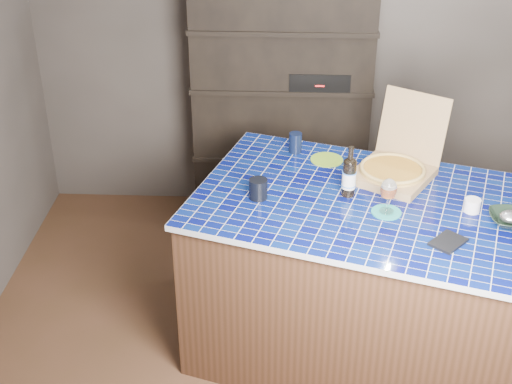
{
  "coord_description": "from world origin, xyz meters",
  "views": [
    {
      "loc": [
        0.04,
        -3.06,
        2.82
      ],
      "look_at": [
        -0.11,
        0.0,
        1.06
      ],
      "focal_mm": 50.0,
      "sensor_mm": 36.0,
      "label": 1
    }
  ],
  "objects_px": {
    "wine_glass": "(389,190)",
    "kitchen_island": "(364,279)",
    "bowl": "(511,219)",
    "mead_bottle": "(349,176)",
    "dvd_case": "(448,242)",
    "pizza_box": "(395,167)"
  },
  "relations": [
    {
      "from": "wine_glass",
      "to": "kitchen_island",
      "type": "bearing_deg",
      "value": 120.65
    },
    {
      "from": "kitchen_island",
      "to": "bowl",
      "type": "height_order",
      "value": "bowl"
    },
    {
      "from": "kitchen_island",
      "to": "mead_bottle",
      "type": "xyz_separation_m",
      "value": [
        -0.12,
        0.06,
        0.59
      ]
    },
    {
      "from": "dvd_case",
      "to": "bowl",
      "type": "height_order",
      "value": "bowl"
    },
    {
      "from": "mead_bottle",
      "to": "wine_glass",
      "type": "bearing_deg",
      "value": -43.64
    },
    {
      "from": "pizza_box",
      "to": "kitchen_island",
      "type": "bearing_deg",
      "value": -86.7
    },
    {
      "from": "bowl",
      "to": "pizza_box",
      "type": "bearing_deg",
      "value": 138.22
    },
    {
      "from": "kitchen_island",
      "to": "wine_glass",
      "type": "height_order",
      "value": "wine_glass"
    },
    {
      "from": "wine_glass",
      "to": "dvd_case",
      "type": "distance_m",
      "value": 0.38
    },
    {
      "from": "wine_glass",
      "to": "dvd_case",
      "type": "height_order",
      "value": "wine_glass"
    },
    {
      "from": "kitchen_island",
      "to": "pizza_box",
      "type": "xyz_separation_m",
      "value": [
        0.14,
        0.27,
        0.54
      ]
    },
    {
      "from": "mead_bottle",
      "to": "dvd_case",
      "type": "relative_size",
      "value": 1.64
    },
    {
      "from": "mead_bottle",
      "to": "wine_glass",
      "type": "height_order",
      "value": "mead_bottle"
    },
    {
      "from": "dvd_case",
      "to": "bowl",
      "type": "relative_size",
      "value": 0.8
    },
    {
      "from": "kitchen_island",
      "to": "bowl",
      "type": "relative_size",
      "value": 9.72
    },
    {
      "from": "pizza_box",
      "to": "bowl",
      "type": "relative_size",
      "value": 2.81
    },
    {
      "from": "mead_bottle",
      "to": "bowl",
      "type": "xyz_separation_m",
      "value": [
        0.76,
        -0.25,
        -0.08
      ]
    },
    {
      "from": "mead_bottle",
      "to": "wine_glass",
      "type": "xyz_separation_m",
      "value": [
        0.18,
        -0.17,
        0.02
      ]
    },
    {
      "from": "pizza_box",
      "to": "bowl",
      "type": "distance_m",
      "value": 0.68
    },
    {
      "from": "bowl",
      "to": "dvd_case",
      "type": "bearing_deg",
      "value": -151.28
    },
    {
      "from": "pizza_box",
      "to": "dvd_case",
      "type": "xyz_separation_m",
      "value": [
        0.17,
        -0.63,
        -0.05
      ]
    },
    {
      "from": "dvd_case",
      "to": "bowl",
      "type": "distance_m",
      "value": 0.38
    }
  ]
}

